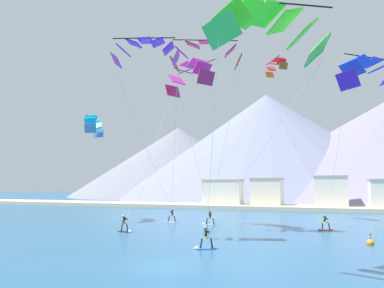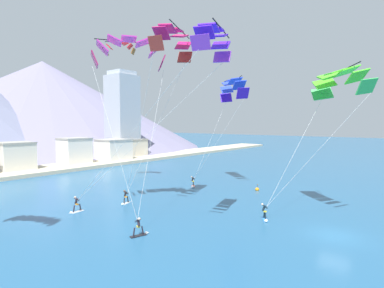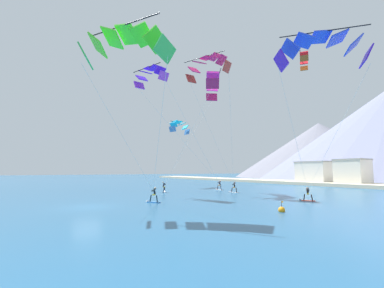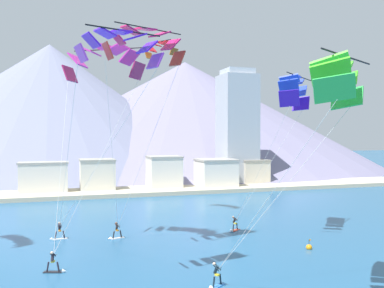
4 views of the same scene
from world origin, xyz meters
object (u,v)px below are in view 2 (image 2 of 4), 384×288
Objects in this scene: parafoil_kite_distant_low_drift at (120,46)px; race_marker_buoy at (257,189)px; kitesurfer_far_right at (141,230)px; kitesurfer_near_lead at (265,215)px; kitesurfer_mid_center at (125,200)px; kitesurfer_far_left at (75,207)px; parafoil_kite_far_right at (129,50)px; parafoil_kite_far_left at (212,40)px; parafoil_kite_near_lead at (339,80)px; parafoil_kite_near_trail at (233,87)px; parafoil_kite_mid_center at (173,40)px; kitesurfer_near_trail at (193,184)px.

race_marker_buoy is (9.56, -18.55, -21.26)m from parafoil_kite_distant_low_drift.
kitesurfer_far_right is 22.20m from race_marker_buoy.
kitesurfer_near_lead reaches higher than kitesurfer_mid_center.
parafoil_kite_far_right is (4.17, -4.30, 16.97)m from kitesurfer_far_left.
parafoil_kite_near_lead is at bearing -31.29° from parafoil_kite_far_left.
kitesurfer_far_right is 1.74× the size of race_marker_buoy.
parafoil_kite_near_lead is at bearing -112.67° from parafoil_kite_near_trail.
parafoil_kite_mid_center reaches higher than kitesurfer_near_lead.
kitesurfer_near_trail is at bearing -5.60° from kitesurfer_far_left.
kitesurfer_mid_center is 0.11× the size of parafoil_kite_far_left.
parafoil_kite_far_left reaches higher than parafoil_kite_near_lead.
kitesurfer_far_left reaches higher than kitesurfer_far_right.
parafoil_kite_far_right is at bearing 133.88° from parafoil_kite_mid_center.
kitesurfer_near_lead is 0.10× the size of parafoil_kite_far_right.
race_marker_buoy is at bearing -28.98° from kitesurfer_mid_center.
parafoil_kite_far_left is at bearing -136.84° from kitesurfer_near_trail.
parafoil_kite_near_lead reaches higher than kitesurfer_near_lead.
kitesurfer_far_right is at bearing -167.92° from parafoil_kite_near_trail.
parafoil_kite_far_left is at bearing -74.26° from kitesurfer_far_left.
race_marker_buoy is at bearing 13.80° from parafoil_kite_far_left.
race_marker_buoy is at bearing 0.05° from kitesurfer_far_right.
kitesurfer_mid_center is (-12.80, 0.30, 0.06)m from kitesurfer_near_trail.
parafoil_kite_near_trail is (4.97, -3.85, 14.76)m from kitesurfer_near_trail.
parafoil_kite_distant_low_drift is (6.97, 9.39, 20.91)m from kitesurfer_mid_center.
parafoil_kite_far_left is 16.32× the size of race_marker_buoy.
parafoil_kite_mid_center is at bearing -45.99° from kitesurfer_far_left.
kitesurfer_near_trail is 22.34m from parafoil_kite_far_right.
parafoil_kite_near_lead reaches higher than kitesurfer_mid_center.
parafoil_kite_mid_center reaches higher than parafoil_kite_near_trail.
parafoil_kite_distant_low_drift reaches higher than kitesurfer_mid_center.
parafoil_kite_far_right is at bearing 123.92° from parafoil_kite_near_lead.
kitesurfer_far_left is at bearing 166.38° from parafoil_kite_near_trail.
kitesurfer_near_trail is at bearing 28.37° from parafoil_kite_mid_center.
parafoil_kite_far_left is at bearing 160.29° from kitesurfer_near_lead.
parafoil_kite_distant_low_drift is 4.44× the size of race_marker_buoy.
parafoil_kite_mid_center is (7.43, -7.69, 18.08)m from kitesurfer_far_left.
parafoil_kite_near_lead is (-2.02, -20.58, 13.61)m from kitesurfer_near_trail.
parafoil_kite_far_left is 10.77m from parafoil_kite_far_right.
kitesurfer_far_right reaches higher than kitesurfer_near_trail.
kitesurfer_far_left is at bearing 126.11° from parafoil_kite_near_lead.
parafoil_kite_distant_low_drift is at bearing 55.77° from kitesurfer_far_right.
parafoil_kite_far_right is (-14.18, -2.50, 17.08)m from kitesurfer_near_trail.
parafoil_kite_near_lead reaches higher than kitesurfer_far_right.
kitesurfer_near_lead is at bearing -72.81° from kitesurfer_mid_center.
parafoil_kite_near_trail is 21.32m from parafoil_kite_far_left.
parafoil_kite_far_right reaches higher than race_marker_buoy.
parafoil_kite_distant_low_drift is at bearing 128.57° from parafoil_kite_near_trail.
kitesurfer_near_lead is 32.77m from parafoil_kite_distant_low_drift.
parafoil_kite_near_trail reaches higher than race_marker_buoy.
parafoil_kite_near_trail reaches higher than parafoil_kite_near_lead.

